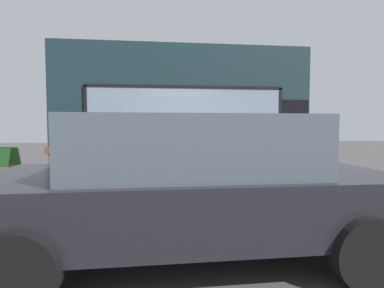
% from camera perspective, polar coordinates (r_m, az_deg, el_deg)
% --- Properties ---
extents(ground_plane, '(40.00, 40.00, 0.00)m').
position_cam_1_polar(ground_plane, '(6.32, 0.55, -8.63)').
color(ground_plane, '#474444').
extents(shopfront_facade, '(7.42, 0.29, 3.65)m').
position_cam_1_polar(shopfront_facade, '(8.58, -1.17, 6.59)').
color(shopfront_facade, '#192D33').
rests_on(shopfront_facade, ground_plane).
extents(display_table_left, '(2.96, 0.62, 0.87)m').
position_cam_1_polar(display_table_left, '(7.07, -14.09, -1.65)').
color(display_table_left, brown).
rests_on(display_table_left, ground_plane).
extents(display_table_right, '(2.96, 0.65, 0.93)m').
position_cam_1_polar(display_table_right, '(7.43, 12.78, -1.05)').
color(display_table_right, brown).
rests_on(display_table_right, ground_plane).
extents(person_browsing, '(0.31, 0.63, 1.61)m').
position_cam_1_polar(person_browsing, '(6.42, 0.76, -0.05)').
color(person_browsing, '#4C382D').
rests_on(person_browsing, ground_plane).
extents(small_dog, '(0.29, 0.52, 0.39)m').
position_cam_1_polar(small_dog, '(6.20, -2.98, -6.34)').
color(small_dog, white).
rests_on(small_dog, ground_plane).
extents(sandwich_board_sign, '(0.69, 0.83, 0.85)m').
position_cam_1_polar(sandwich_board_sign, '(7.67, -32.47, -3.73)').
color(sandwich_board_sign, '#193F19').
rests_on(sandwich_board_sign, ground_plane).
extents(parked_car, '(3.98, 1.93, 1.41)m').
position_cam_1_polar(parked_car, '(3.07, -0.23, -7.31)').
color(parked_car, black).
rests_on(parked_car, ground_plane).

